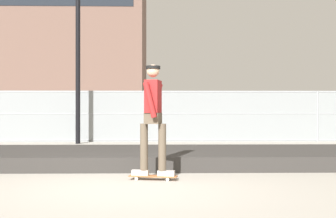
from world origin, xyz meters
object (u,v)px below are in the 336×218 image
skateboard (153,176)px  parked_car_far (299,117)px  street_lamp (78,17)px  parked_car_mid (151,117)px  parked_car_near (12,117)px  skater (153,112)px

skateboard → parked_car_far: 12.47m
street_lamp → skateboard: bearing=-71.3°
parked_car_far → parked_car_mid: bearing=178.9°
skateboard → parked_car_near: 12.54m
parked_car_mid → parked_car_near: bearing=-179.9°
skateboard → parked_car_far: size_ratio=0.18×
parked_car_far → street_lamp: bearing=-160.2°
street_lamp → parked_car_mid: bearing=52.7°
parked_car_near → parked_car_far: (11.89, -0.10, 0.00)m
street_lamp → parked_car_far: bearing=19.8°
parked_car_near → parked_car_far: size_ratio=0.98×
street_lamp → parked_car_far: street_lamp is taller
parked_car_mid → parked_car_far: same height
skater → parked_car_near: 12.52m
street_lamp → parked_car_mid: (2.45, 3.21, -3.50)m
parked_car_near → skateboard: bearing=-61.7°
skater → street_lamp: 8.86m
parked_car_near → parked_car_mid: 5.72m
skateboard → street_lamp: 9.30m
skater → street_lamp: street_lamp is taller
skater → parked_car_near: (-5.93, 11.03, -0.29)m
skateboard → parked_car_near: bearing=118.3°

